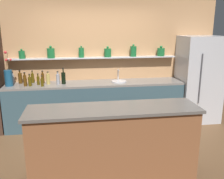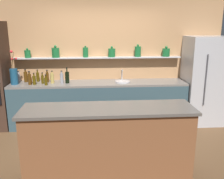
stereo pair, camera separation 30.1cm
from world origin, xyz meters
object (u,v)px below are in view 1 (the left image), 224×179
object	(u,v)px
refrigerator	(199,79)
bottle_wine_6	(63,78)
bottle_spirit_5	(48,79)
bottle_spirit_10	(13,79)
bottle_sauce_2	(26,81)
bottle_spirit_0	(25,80)
bottle_spirit_4	(43,78)
flower_vase	(8,77)
bottle_spirit_7	(20,78)
bottle_oil_9	(42,82)
bottle_oil_1	(38,80)
bottle_spirit_11	(58,79)
bottle_oil_3	(33,78)
bottle_oil_8	(30,81)
sink_fixture	(119,81)

from	to	relation	value
refrigerator	bottle_wine_6	distance (m)	2.90
refrigerator	bottle_spirit_5	world-z (taller)	refrigerator
bottle_spirit_10	bottle_sauce_2	bearing A→B (deg)	-23.63
bottle_spirit_0	bottle_spirit_4	world-z (taller)	bottle_spirit_0
flower_vase	bottle_spirit_4	size ratio (longest dim) A/B	2.61
bottle_wine_6	bottle_spirit_10	world-z (taller)	bottle_wine_6
bottle_wine_6	bottle_spirit_7	xyz separation A→B (m)	(-0.87, 0.17, -0.01)
bottle_oil_9	bottle_oil_1	bearing A→B (deg)	122.82
bottle_oil_1	bottle_spirit_5	bearing A→B (deg)	7.50
flower_vase	bottle_spirit_11	world-z (taller)	flower_vase
bottle_oil_3	bottle_spirit_4	size ratio (longest dim) A/B	0.98
bottle_oil_3	bottle_spirit_7	distance (m)	0.24
bottle_oil_8	bottle_oil_9	xyz separation A→B (m)	(0.24, -0.06, -0.01)
bottle_oil_1	bottle_spirit_11	world-z (taller)	bottle_spirit_11
sink_fixture	bottle_spirit_5	xyz separation A→B (m)	(-1.44, -0.01, 0.08)
bottle_wine_6	bottle_spirit_11	distance (m)	0.11
bottle_oil_8	bottle_spirit_10	world-z (taller)	bottle_oil_8
sink_fixture	bottle_oil_9	size ratio (longest dim) A/B	1.46
bottle_wine_6	bottle_spirit_0	bearing A→B (deg)	-173.31
sink_fixture	bottle_spirit_0	distance (m)	1.88
bottle_spirit_10	bottle_spirit_11	distance (m)	0.93
bottle_oil_9	bottle_spirit_7	bearing A→B (deg)	145.49
bottle_sauce_2	bottle_wine_6	size ratio (longest dim) A/B	0.50
bottle_spirit_0	bottle_oil_3	size ratio (longest dim) A/B	1.07
bottle_oil_1	bottle_spirit_7	bearing A→B (deg)	154.40
flower_vase	bottle_spirit_0	size ratio (longest dim) A/B	2.49
bottle_spirit_11	bottle_oil_1	bearing A→B (deg)	-178.33
bottle_wine_6	bottle_oil_9	bearing A→B (deg)	-159.73
bottle_oil_1	bottle_oil_3	size ratio (longest dim) A/B	0.90
bottle_sauce_2	bottle_spirit_4	distance (m)	0.34
sink_fixture	bottle_oil_3	bearing A→B (deg)	174.35
flower_vase	bottle_oil_8	bearing A→B (deg)	-10.10
bottle_oil_8	bottle_spirit_4	bearing A→B (deg)	43.58
flower_vase	bottle_spirit_5	size ratio (longest dim) A/B	2.65
bottle_oil_3	bottle_spirit_7	size ratio (longest dim) A/B	0.94
sink_fixture	bottle_spirit_11	xyz separation A→B (m)	(-1.25, -0.02, 0.08)
bottle_spirit_0	sink_fixture	bearing A→B (deg)	3.33
bottle_spirit_5	bottle_spirit_7	size ratio (longest dim) A/B	0.95
bottle_oil_1	bottle_wine_6	distance (m)	0.50
bottle_spirit_7	bottle_spirit_11	size ratio (longest dim) A/B	1.05
bottle_spirit_10	bottle_spirit_11	bearing A→B (deg)	-11.25
sink_fixture	bottle_wine_6	size ratio (longest dim) A/B	0.95
bottle_oil_1	bottle_spirit_0	bearing A→B (deg)	-161.80
bottle_spirit_11	bottle_oil_8	bearing A→B (deg)	-169.84
bottle_spirit_7	bottle_oil_9	world-z (taller)	bottle_spirit_7
bottle_spirit_5	bottle_spirit_7	distance (m)	0.59
flower_vase	bottle_oil_3	world-z (taller)	flower_vase
refrigerator	bottle_spirit_0	size ratio (longest dim) A/B	6.82
refrigerator	bottle_sauce_2	world-z (taller)	refrigerator
refrigerator	bottle_wine_6	bearing A→B (deg)	179.50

